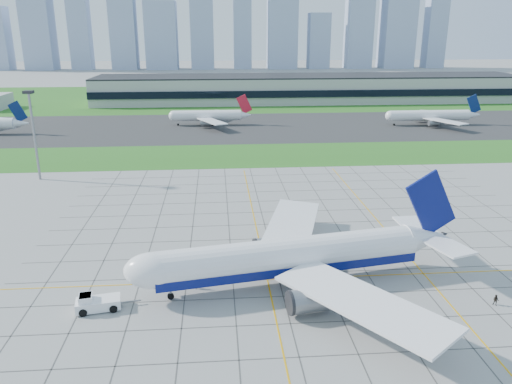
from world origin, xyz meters
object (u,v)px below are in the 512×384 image
crew_near (197,283)px  distant_jet_2 (431,115)px  crew_far (496,300)px  distant_jet_1 (209,115)px  airliner (291,257)px  light_mast (33,124)px  pushback_tug (96,303)px

crew_near → distant_jet_2: size_ratio=0.05×
crew_far → distant_jet_1: distant_jet_1 is taller
distant_jet_2 → airliner: bearing=-120.6°
light_mast → pushback_tug: size_ratio=2.58×
distant_jet_1 → distant_jet_2: bearing=-4.5°
pushback_tug → crew_near: 16.25m
pushback_tug → distant_jet_2: distant_jet_2 is taller
airliner → crew_near: 16.45m
pushback_tug → crew_far: (62.37, -3.69, -0.31)m
airliner → crew_far: (31.15, -9.62, -4.14)m
pushback_tug → crew_far: pushback_tug is taller
light_mast → distant_jet_1: light_mast is taller
light_mast → airliner: size_ratio=0.44×
pushback_tug → light_mast: bearing=103.3°
light_mast → distant_jet_1: size_ratio=0.60×
pushback_tug → crew_near: (15.30, 5.48, -0.24)m
distant_jet_1 → distant_jet_2: 102.33m
light_mast → pushback_tug: light_mast is taller
crew_near → distant_jet_2: 179.01m
light_mast → crew_far: (94.95, -78.41, -15.28)m
crew_far → distant_jet_1: (-46.63, 163.89, 3.58)m
distant_jet_1 → crew_near: bearing=-90.2°
distant_jet_1 → crew_far: bearing=-74.1°
crew_near → distant_jet_1: bearing=22.8°
light_mast → distant_jet_2: bearing=27.3°
light_mast → crew_near: light_mast is taller
light_mast → airliner: 94.48m
airliner → crew_far: airliner is taller
distant_jet_1 → light_mast: bearing=-119.5°
light_mast → airliner: (63.80, -68.79, -11.14)m
airliner → crew_far: size_ratio=32.40×
light_mast → distant_jet_2: size_ratio=0.60×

